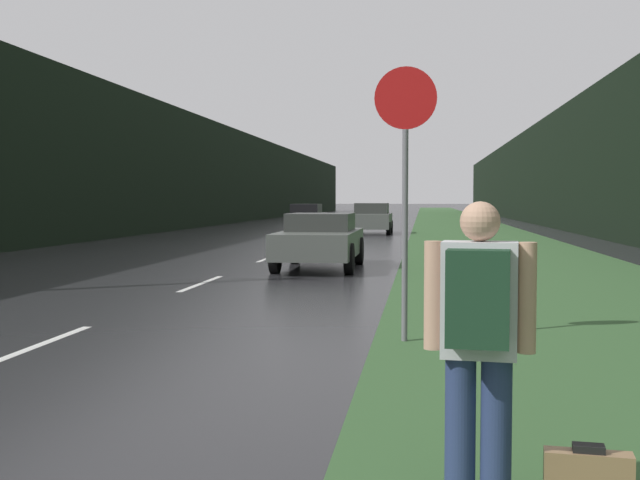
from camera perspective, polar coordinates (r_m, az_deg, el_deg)
The scene contains 11 objects.
grass_verge at distance 41.59m, azimuth 10.66°, elevation 0.55°, with size 6.00×240.00×0.02m, color #33562D.
lane_stripe_b at distance 9.74m, azimuth -19.76°, elevation -7.20°, with size 0.12×3.00×0.01m, color silver.
lane_stripe_c at distance 16.23m, azimuth -8.42°, elevation -3.07°, with size 0.12×3.00×0.01m, color silver.
lane_stripe_d at distance 23.02m, azimuth -3.69°, elevation -1.29°, with size 0.12×3.00×0.01m, color silver.
treeline_far_side at distance 53.43m, azimuth -8.12°, elevation 4.66°, with size 2.00×140.00×6.68m, color black.
treeline_near_side at distance 52.19m, azimuth 16.67°, elevation 4.65°, with size 2.00×140.00×6.76m, color black.
stop_sign at distance 9.41m, azimuth 6.08°, elevation 4.77°, with size 0.73×0.07×3.22m.
hitchhiker_with_backpack at distance 4.30m, azimuth 11.22°, elevation -6.81°, with size 0.58×0.44×1.67m.
car_passing_near at distance 19.51m, azimuth 0.01°, elevation 0.03°, with size 1.89×4.55×1.34m.
car_passing_far at distance 39.13m, azimuth 3.69°, elevation 1.53°, with size 1.97×4.15×1.50m.
car_oncoming at distance 43.75m, azimuth -0.95°, elevation 1.65°, with size 1.87×4.40×1.43m.
Camera 1 is at (4.39, -1.48, 1.69)m, focal length 45.00 mm.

